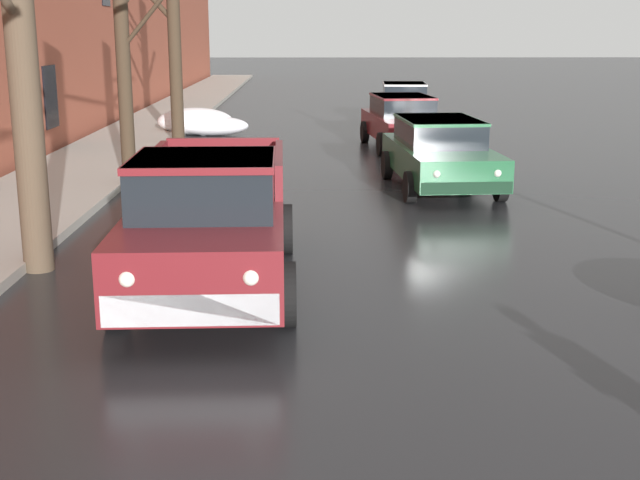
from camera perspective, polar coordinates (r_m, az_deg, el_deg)
left_sidewalk_slab at (r=20.24m, az=-15.51°, el=4.63°), size 2.69×80.00×0.14m
snow_bank_near_corner_left at (r=26.78m, az=-8.28°, el=7.85°), size 2.33×1.37×0.82m
snow_bank_mid_block_left at (r=26.51m, az=-7.28°, el=7.58°), size 2.22×1.09×0.58m
bare_tree_second_along_sidewalk at (r=11.67m, az=-19.34°, el=11.87°), size 2.18×2.45×5.51m
bare_tree_mid_block at (r=17.57m, az=-12.95°, el=12.58°), size 1.56×1.66×5.50m
bare_tree_far_down_block at (r=24.23m, az=-10.02°, el=15.25°), size 1.96×3.73×7.10m
pickup_truck_maroon_approaching_near_lane at (r=10.59m, az=-7.37°, el=1.36°), size 2.18×5.33×1.76m
sedan_green_parked_kerbside_close at (r=17.48m, az=8.04°, el=5.86°), size 2.13×4.51×1.42m
sedan_maroon_parked_kerbside_mid at (r=23.55m, az=5.58°, el=7.98°), size 2.17×4.52×1.42m
sedan_white_parked_far_down_block at (r=29.14m, az=5.66°, el=9.11°), size 1.99×3.97×1.42m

